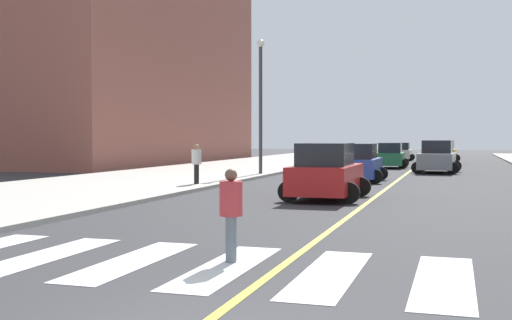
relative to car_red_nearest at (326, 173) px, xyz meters
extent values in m
cube|color=#B2ADA3|center=(-10.61, 3.61, -0.87)|extent=(10.00, 120.00, 0.15)
cube|color=silver|center=(-2.91, -12.39, -0.94)|extent=(0.90, 4.00, 0.01)
cube|color=silver|center=(-1.11, -12.39, -0.94)|extent=(0.90, 4.00, 0.01)
cube|color=silver|center=(0.69, -12.39, -0.94)|extent=(0.90, 4.00, 0.01)
cube|color=silver|center=(2.49, -12.39, -0.94)|extent=(0.90, 4.00, 0.01)
cube|color=silver|center=(4.29, -12.39, -0.94)|extent=(0.90, 4.00, 0.01)
cube|color=yellow|center=(1.59, 23.61, -0.94)|extent=(0.16, 80.00, 0.01)
cube|color=brown|center=(-24.82, 27.81, 7.79)|extent=(16.00, 32.00, 17.46)
cube|color=red|center=(0.00, 0.07, -0.20)|extent=(2.05, 4.52, 0.97)
cube|color=#1E2328|center=(0.00, -0.20, 0.67)|extent=(1.73, 2.26, 0.82)
cylinder|color=black|center=(1.05, 1.47, -0.58)|extent=(0.73, 0.24, 0.73)
cylinder|color=black|center=(-1.04, 1.47, -0.58)|extent=(0.73, 0.24, 0.73)
cylinder|color=black|center=(1.04, -1.34, -0.58)|extent=(0.73, 0.24, 0.73)
cylinder|color=black|center=(-1.05, -1.33, -0.58)|extent=(0.73, 0.24, 0.73)
cube|color=#2D479E|center=(-0.21, 9.49, -0.24)|extent=(1.97, 4.29, 0.92)
cube|color=#1E2328|center=(-0.21, 9.23, 0.58)|extent=(1.65, 2.15, 0.77)
cylinder|color=black|center=(0.77, 10.82, -0.60)|extent=(0.69, 0.23, 0.69)
cylinder|color=black|center=(-1.21, 10.80, -0.60)|extent=(0.69, 0.23, 0.69)
cylinder|color=black|center=(0.79, 8.17, -0.60)|extent=(0.69, 0.23, 0.69)
cylinder|color=black|center=(-1.18, 8.15, -0.60)|extent=(0.69, 0.23, 0.69)
cube|color=#236B42|center=(-0.08, 24.43, -0.28)|extent=(1.96, 4.12, 0.87)
cube|color=#1E2328|center=(-0.07, 24.19, 0.51)|extent=(1.61, 2.08, 0.74)
cylinder|color=black|center=(0.82, 25.72, -0.62)|extent=(0.66, 0.23, 0.66)
cylinder|color=black|center=(-1.06, 25.67, -0.62)|extent=(0.66, 0.23, 0.66)
cylinder|color=black|center=(0.89, 23.20, -0.62)|extent=(0.66, 0.23, 0.66)
cylinder|color=black|center=(-0.98, 23.15, -0.62)|extent=(0.66, 0.23, 0.66)
cube|color=slate|center=(3.32, 18.87, -0.20)|extent=(2.27, 4.63, 0.97)
cube|color=#1E2328|center=(3.33, 19.14, 0.67)|extent=(1.84, 2.35, 0.82)
cylinder|color=black|center=(2.20, 17.52, -0.58)|extent=(0.75, 0.27, 0.73)
cylinder|color=black|center=(4.29, 17.42, -0.58)|extent=(0.75, 0.27, 0.73)
cylinder|color=black|center=(2.34, 20.33, -0.58)|extent=(0.75, 0.27, 0.73)
cylinder|color=black|center=(4.43, 20.23, -0.58)|extent=(0.75, 0.27, 0.73)
cube|color=black|center=(3.37, 30.11, -0.34)|extent=(1.75, 3.74, 0.79)
cube|color=#1E2328|center=(3.37, 30.33, 0.38)|extent=(1.45, 1.88, 0.67)
cylinder|color=black|center=(2.54, 28.94, -0.65)|extent=(0.60, 0.21, 0.60)
cylinder|color=black|center=(4.25, 28.98, -0.65)|extent=(0.60, 0.21, 0.60)
cylinder|color=black|center=(2.49, 31.24, -0.65)|extent=(0.60, 0.21, 0.60)
cylinder|color=black|center=(4.20, 31.27, -0.65)|extent=(0.60, 0.21, 0.60)
cube|color=gold|center=(3.41, 35.62, -0.23)|extent=(2.15, 4.43, 0.93)
cube|color=#1E2328|center=(3.42, 35.88, 0.61)|extent=(1.75, 2.24, 0.79)
cylinder|color=black|center=(2.35, 34.31, -0.59)|extent=(0.71, 0.26, 0.71)
cylinder|color=black|center=(4.36, 34.23, -0.59)|extent=(0.71, 0.26, 0.71)
cylinder|color=black|center=(2.46, 37.01, -0.59)|extent=(0.71, 0.26, 0.71)
cylinder|color=black|center=(4.47, 36.93, -0.59)|extent=(0.71, 0.26, 0.71)
cube|color=silver|center=(-0.49, 39.50, -0.32)|extent=(1.75, 3.82, 0.82)
cube|color=#1E2328|center=(-0.49, 39.27, 0.41)|extent=(1.46, 1.91, 0.69)
cylinder|color=black|center=(0.38, 40.69, -0.64)|extent=(0.62, 0.20, 0.62)
cylinder|color=black|center=(-1.37, 40.67, -0.64)|extent=(0.62, 0.20, 0.62)
cylinder|color=black|center=(0.40, 38.33, -0.64)|extent=(0.62, 0.20, 0.62)
cylinder|color=black|center=(-1.36, 38.31, -0.64)|extent=(0.62, 0.20, 0.62)
cylinder|color=slate|center=(0.63, -12.00, -0.53)|extent=(0.19, 0.19, 0.83)
cylinder|color=slate|center=(0.58, -11.84, -0.53)|extent=(0.19, 0.19, 0.83)
cylinder|color=#B23338|center=(0.61, -11.92, 0.20)|extent=(0.41, 0.41, 0.62)
sphere|color=brown|center=(0.61, -11.92, 0.62)|extent=(0.22, 0.22, 0.22)
cylinder|color=black|center=(-6.63, 3.88, -0.36)|extent=(0.20, 0.20, 0.87)
cylinder|color=black|center=(-6.58, 3.71, -0.36)|extent=(0.20, 0.20, 0.87)
cylinder|color=beige|center=(-6.60, 3.79, 0.40)|extent=(0.44, 0.44, 0.65)
sphere|color=#936B4C|center=(-6.60, 3.79, 0.85)|extent=(0.24, 0.24, 0.24)
cylinder|color=#38383D|center=(-6.20, 12.31, 2.83)|extent=(0.20, 0.20, 7.24)
sphere|color=silver|center=(-6.20, 12.31, 6.60)|extent=(0.44, 0.44, 0.44)
camera|label=1|loc=(4.44, -22.72, 1.30)|focal=45.12mm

